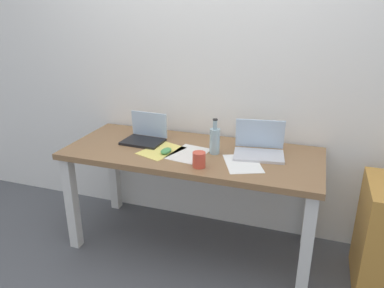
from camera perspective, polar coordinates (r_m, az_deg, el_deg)
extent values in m
plane|color=#515459|center=(2.88, 0.00, -14.99)|extent=(8.00, 8.00, 0.00)
cube|color=white|center=(2.76, 2.85, 12.75)|extent=(5.20, 0.08, 2.60)
cube|color=olive|center=(2.53, 0.00, -1.48)|extent=(1.73, 0.71, 0.04)
cube|color=silver|center=(2.81, -17.97, -8.65)|extent=(0.07, 0.07, 0.71)
cube|color=silver|center=(2.34, 17.16, -15.05)|extent=(0.07, 0.07, 0.71)
cube|color=silver|center=(3.24, -11.89, -3.95)|extent=(0.07, 0.07, 0.71)
cube|color=silver|center=(2.84, 17.72, -8.25)|extent=(0.07, 0.07, 0.71)
cube|color=black|center=(2.68, -7.56, 0.35)|extent=(0.29, 0.22, 0.02)
cube|color=silver|center=(2.74, -6.58, 3.03)|extent=(0.28, 0.03, 0.18)
cube|color=silver|center=(2.46, 10.20, -1.75)|extent=(0.35, 0.26, 0.02)
cube|color=silver|center=(2.53, 10.38, 1.55)|extent=(0.32, 0.09, 0.20)
cylinder|color=#99B7C1|center=(2.45, 3.51, 0.42)|extent=(0.07, 0.07, 0.17)
cylinder|color=#99B7C1|center=(2.42, 3.57, 2.99)|extent=(0.03, 0.03, 0.06)
cylinder|color=black|center=(2.41, 3.59, 3.78)|extent=(0.03, 0.03, 0.01)
ellipsoid|color=#4C9E56|center=(2.48, -4.01, -1.06)|extent=(0.07, 0.11, 0.03)
cylinder|color=#D84C38|center=(2.26, 1.09, -2.42)|extent=(0.08, 0.08, 0.09)
cube|color=white|center=(2.34, 7.80, -2.99)|extent=(0.31, 0.35, 0.00)
cube|color=white|center=(2.47, -0.55, -1.49)|extent=(0.26, 0.33, 0.00)
cube|color=#F4E06B|center=(2.53, -4.74, -1.02)|extent=(0.30, 0.35, 0.00)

